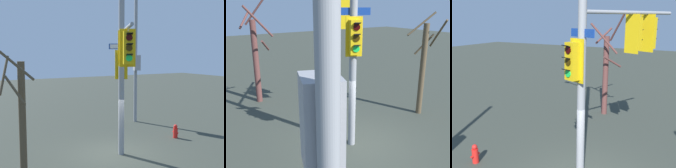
{
  "view_description": "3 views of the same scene",
  "coord_description": "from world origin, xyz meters",
  "views": [
    {
      "loc": [
        -11.82,
        6.74,
        4.6
      ],
      "look_at": [
        -0.24,
        0.29,
        3.22
      ],
      "focal_mm": 49.6,
      "sensor_mm": 36.0,
      "label": 1
    },
    {
      "loc": [
        6.76,
        -5.45,
        5.03
      ],
      "look_at": [
        -0.4,
        -0.68,
        2.39
      ],
      "focal_mm": 41.31,
      "sensor_mm": 36.0,
      "label": 2
    },
    {
      "loc": [
        6.9,
        3.0,
        5.24
      ],
      "look_at": [
        0.19,
        -0.63,
        3.34
      ],
      "focal_mm": 42.19,
      "sensor_mm": 36.0,
      "label": 3
    }
  ],
  "objects": [
    {
      "name": "ground_plane",
      "position": [
        0.0,
        0.0,
        0.0
      ],
      "size": [
        80.0,
        80.0,
        0.0
      ],
      "primitive_type": "plane",
      "color": "#373C32"
    },
    {
      "name": "main_signal_pole_assembly",
      "position": [
        -0.88,
        -0.01,
        4.97
      ],
      "size": [
        4.42,
        4.71,
        9.62
      ],
      "rotation": [
        0.0,
        0.0,
        2.68
      ],
      "color": "gray",
      "rests_on": "ground"
    },
    {
      "name": "secondary_pole_assembly",
      "position": [
        4.92,
        -4.37,
        3.94
      ],
      "size": [
        0.73,
        0.53,
        7.93
      ],
      "rotation": [
        0.0,
        0.0,
        2.8
      ],
      "color": "gray",
      "rests_on": "ground"
    },
    {
      "name": "bare_tree_behind_pole",
      "position": [
        -0.74,
        4.29,
        2.33
      ],
      "size": [
        1.74,
        1.18,
        4.75
      ],
      "color": "brown",
      "rests_on": "ground"
    },
    {
      "name": "bare_tree_across_street",
      "position": [
        -6.58,
        -1.67,
        2.49
      ],
      "size": [
        1.83,
        1.68,
        5.66
      ],
      "color": "brown",
      "rests_on": "ground"
    }
  ]
}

